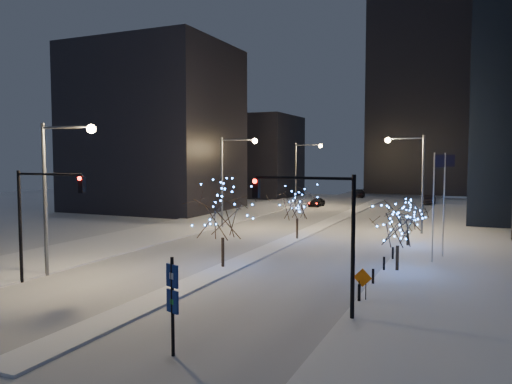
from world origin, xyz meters
The scene contains 25 objects.
ground centered at (0.00, 0.00, 0.00)m, with size 160.00×160.00×0.00m, color silver.
road centered at (0.00, 35.00, 0.01)m, with size 20.00×130.00×0.02m, color silver.
median centered at (0.00, 30.00, 0.07)m, with size 2.00×80.00×0.15m, color silver.
east_sidewalk centered at (15.00, 20.00, 0.07)m, with size 10.00×90.00×0.15m, color silver.
west_sidewalk centered at (-14.00, 20.00, 0.07)m, with size 8.00×90.00×0.15m, color silver.
filler_west_near centered at (-28.00, 40.00, 12.00)m, with size 22.00×18.00×24.00m, color black.
filler_west_far centered at (-26.00, 70.00, 8.00)m, with size 18.00×16.00×16.00m, color black.
horizon_block centered at (6.00, 92.00, 21.00)m, with size 24.00×14.00×42.00m, color black.
street_lamp_w_near centered at (-8.94, 2.00, 6.50)m, with size 4.40×0.56×10.00m.
street_lamp_w_mid centered at (-8.94, 27.00, 6.50)m, with size 4.40×0.56×10.00m.
street_lamp_w_far centered at (-8.94, 52.00, 6.50)m, with size 4.40×0.56×10.00m.
street_lamp_east centered at (10.08, 30.00, 6.45)m, with size 3.90×0.56×10.00m.
traffic_signal_west centered at (-8.44, 0.00, 4.76)m, with size 5.26×0.43×7.00m.
traffic_signal_east centered at (8.94, 1.00, 4.76)m, with size 5.26×0.43×7.00m.
flagpoles centered at (13.37, 17.25, 4.80)m, with size 1.35×2.60×8.00m.
bollards centered at (10.20, 10.00, 0.60)m, with size 0.16×12.16×0.90m.
car_near centered at (-7.03, 53.59, 0.72)m, with size 1.69×4.21×1.43m, color black.
car_mid centered at (9.00, 65.30, 0.77)m, with size 1.62×4.65×1.53m, color black.
car_far centered at (-4.79, 74.70, 0.73)m, with size 2.05×5.05×1.47m, color black.
holiday_tree_median_near centered at (-0.33, 8.52, 4.00)m, with size 5.07×5.07×6.02m.
holiday_tree_median_far centered at (0.50, 22.12, 3.60)m, with size 5.32×5.32×5.34m.
holiday_tree_plaza_near centered at (11.03, 12.29, 3.25)m, with size 4.96×4.96×4.81m.
holiday_tree_plaza_far centered at (10.50, 22.55, 2.67)m, with size 3.72×3.72×3.96m.
wayfinding_sign centered at (5.00, -6.00, 2.42)m, with size 0.68×0.35×3.95m.
construction_sign centered at (10.30, 4.35, 1.18)m, with size 1.03×0.12×1.70m.
Camera 1 is at (15.63, -22.18, 7.81)m, focal length 35.00 mm.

